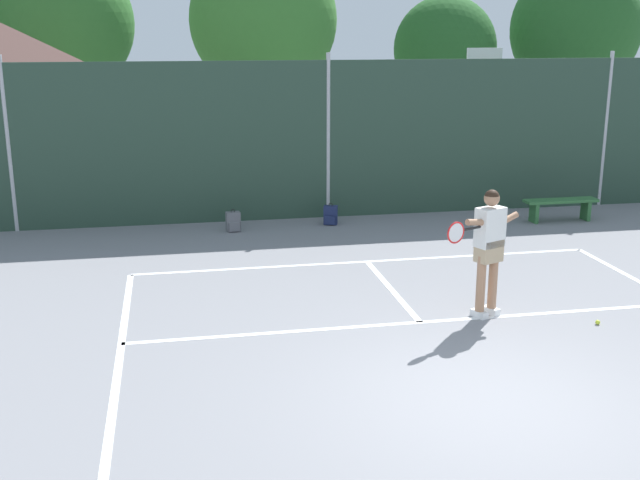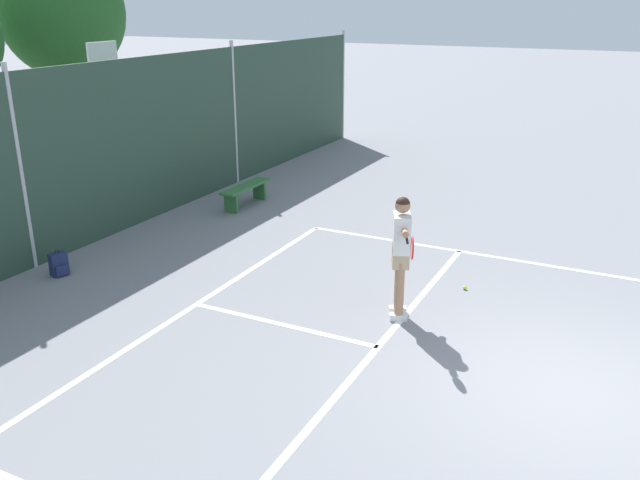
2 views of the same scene
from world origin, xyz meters
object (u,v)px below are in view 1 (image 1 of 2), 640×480
at_px(tennis_ball, 598,322).
at_px(courtside_bench, 561,205).
at_px(tennis_player, 489,242).
at_px(backpack_grey, 233,222).
at_px(backpack_navy, 331,216).
at_px(basketball_hoop, 482,99).

bearing_deg(tennis_ball, courtside_bench, 67.32).
height_order(tennis_player, tennis_ball, tennis_player).
distance_m(backpack_grey, backpack_navy, 2.07).
relative_size(tennis_player, backpack_navy, 4.01).
bearing_deg(tennis_player, tennis_ball, -23.69).
relative_size(tennis_ball, backpack_navy, 0.14).
height_order(backpack_grey, backpack_navy, same).
distance_m(tennis_ball, courtside_bench, 6.22).
bearing_deg(tennis_ball, basketball_hoop, 78.32).
relative_size(basketball_hoop, backpack_navy, 7.67).
xyz_separation_m(tennis_player, tennis_ball, (1.42, -0.62, -1.08)).
bearing_deg(tennis_player, backpack_grey, 119.50).
bearing_deg(basketball_hoop, backpack_grey, -155.27).
height_order(tennis_player, courtside_bench, tennis_player).
xyz_separation_m(backpack_navy, courtside_bench, (4.90, -0.64, 0.17)).
distance_m(basketball_hoop, tennis_ball, 9.63).
bearing_deg(basketball_hoop, tennis_player, -111.23).
relative_size(tennis_ball, backpack_grey, 0.14).
bearing_deg(backpack_navy, basketball_hoop, 32.41).
bearing_deg(courtside_bench, basketball_hoop, 98.26).
relative_size(basketball_hoop, backpack_grey, 7.67).
xyz_separation_m(basketball_hoop, courtside_bench, (0.50, -3.44, -1.95)).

